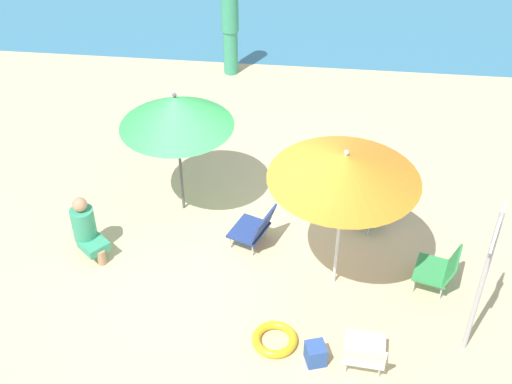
{
  "coord_description": "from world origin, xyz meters",
  "views": [
    {
      "loc": [
        1.1,
        -6.82,
        6.45
      ],
      "look_at": [
        0.29,
        0.46,
        0.7
      ],
      "focal_mm": 47.82,
      "sensor_mm": 36.0,
      "label": 1
    }
  ],
  "objects_px": {
    "beach_chair_c": "(370,203)",
    "beach_chair_d": "(255,227)",
    "person_b": "(230,30)",
    "person_a": "(86,228)",
    "umbrella_orange": "(345,167)",
    "warning_sign": "(488,263)",
    "swim_ring": "(275,339)",
    "beach_bag": "(316,354)",
    "beach_chair_a": "(441,269)",
    "umbrella_green": "(176,111)",
    "beach_chair_b": "(365,352)"
  },
  "relations": [
    {
      "from": "warning_sign",
      "to": "beach_bag",
      "type": "height_order",
      "value": "warning_sign"
    },
    {
      "from": "umbrella_orange",
      "to": "swim_ring",
      "type": "relative_size",
      "value": 3.82
    },
    {
      "from": "beach_chair_a",
      "to": "beach_chair_c",
      "type": "height_order",
      "value": "beach_chair_c"
    },
    {
      "from": "person_a",
      "to": "person_b",
      "type": "height_order",
      "value": "person_b"
    },
    {
      "from": "beach_chair_d",
      "to": "person_b",
      "type": "bearing_deg",
      "value": -57.15
    },
    {
      "from": "umbrella_green",
      "to": "person_a",
      "type": "distance_m",
      "value": 1.97
    },
    {
      "from": "beach_chair_c",
      "to": "beach_chair_d",
      "type": "bearing_deg",
      "value": -31.13
    },
    {
      "from": "beach_chair_a",
      "to": "person_b",
      "type": "bearing_deg",
      "value": -42.02
    },
    {
      "from": "umbrella_orange",
      "to": "person_b",
      "type": "relative_size",
      "value": 1.18
    },
    {
      "from": "person_a",
      "to": "beach_chair_a",
      "type": "bearing_deg",
      "value": 39.25
    },
    {
      "from": "person_a",
      "to": "person_b",
      "type": "distance_m",
      "value": 5.5
    },
    {
      "from": "swim_ring",
      "to": "beach_bag",
      "type": "bearing_deg",
      "value": -24.56
    },
    {
      "from": "umbrella_orange",
      "to": "beach_bag",
      "type": "height_order",
      "value": "umbrella_orange"
    },
    {
      "from": "person_b",
      "to": "umbrella_orange",
      "type": "bearing_deg",
      "value": -110.94
    },
    {
      "from": "umbrella_orange",
      "to": "beach_chair_a",
      "type": "xyz_separation_m",
      "value": [
        1.34,
        0.06,
        -1.54
      ]
    },
    {
      "from": "person_b",
      "to": "beach_bag",
      "type": "height_order",
      "value": "person_b"
    },
    {
      "from": "umbrella_orange",
      "to": "warning_sign",
      "type": "bearing_deg",
      "value": -30.28
    },
    {
      "from": "umbrella_green",
      "to": "beach_bag",
      "type": "height_order",
      "value": "umbrella_green"
    },
    {
      "from": "beach_chair_d",
      "to": "beach_chair_a",
      "type": "bearing_deg",
      "value": -171.61
    },
    {
      "from": "beach_chair_c",
      "to": "person_b",
      "type": "height_order",
      "value": "person_b"
    },
    {
      "from": "beach_chair_a",
      "to": "beach_chair_d",
      "type": "relative_size",
      "value": 0.94
    },
    {
      "from": "beach_chair_b",
      "to": "umbrella_green",
      "type": "bearing_deg",
      "value": 49.22
    },
    {
      "from": "beach_chair_c",
      "to": "person_a",
      "type": "xyz_separation_m",
      "value": [
        -3.81,
        -1.11,
        0.12
      ]
    },
    {
      "from": "beach_chair_b",
      "to": "person_b",
      "type": "xyz_separation_m",
      "value": [
        -2.5,
        6.9,
        0.61
      ]
    },
    {
      "from": "beach_chair_d",
      "to": "person_a",
      "type": "height_order",
      "value": "person_a"
    },
    {
      "from": "beach_chair_b",
      "to": "warning_sign",
      "type": "relative_size",
      "value": 0.3
    },
    {
      "from": "warning_sign",
      "to": "swim_ring",
      "type": "bearing_deg",
      "value": -155.62
    },
    {
      "from": "beach_chair_d",
      "to": "person_b",
      "type": "distance_m",
      "value": 5.08
    },
    {
      "from": "umbrella_orange",
      "to": "beach_chair_d",
      "type": "height_order",
      "value": "umbrella_orange"
    },
    {
      "from": "beach_chair_d",
      "to": "beach_bag",
      "type": "bearing_deg",
      "value": 136.43
    },
    {
      "from": "beach_chair_a",
      "to": "warning_sign",
      "type": "height_order",
      "value": "warning_sign"
    },
    {
      "from": "person_a",
      "to": "umbrella_orange",
      "type": "bearing_deg",
      "value": 37.64
    },
    {
      "from": "beach_chair_a",
      "to": "warning_sign",
      "type": "bearing_deg",
      "value": 118.7
    },
    {
      "from": "umbrella_orange",
      "to": "umbrella_green",
      "type": "bearing_deg",
      "value": 150.26
    },
    {
      "from": "umbrella_orange",
      "to": "beach_chair_d",
      "type": "xyz_separation_m",
      "value": [
        -1.1,
        0.6,
        -1.55
      ]
    },
    {
      "from": "warning_sign",
      "to": "beach_chair_b",
      "type": "bearing_deg",
      "value": -139.85
    },
    {
      "from": "warning_sign",
      "to": "beach_bag",
      "type": "xyz_separation_m",
      "value": [
        -1.75,
        -0.41,
        -1.24
      ]
    },
    {
      "from": "warning_sign",
      "to": "swim_ring",
      "type": "distance_m",
      "value": 2.61
    },
    {
      "from": "beach_chair_d",
      "to": "beach_bag",
      "type": "height_order",
      "value": "beach_chair_d"
    },
    {
      "from": "swim_ring",
      "to": "beach_bag",
      "type": "xyz_separation_m",
      "value": [
        0.49,
        -0.22,
        0.08
      ]
    },
    {
      "from": "beach_chair_c",
      "to": "person_b",
      "type": "relative_size",
      "value": 0.39
    },
    {
      "from": "umbrella_green",
      "to": "beach_chair_b",
      "type": "distance_m",
      "value": 3.97
    },
    {
      "from": "person_b",
      "to": "warning_sign",
      "type": "bearing_deg",
      "value": -102.21
    },
    {
      "from": "umbrella_green",
      "to": "beach_chair_c",
      "type": "relative_size",
      "value": 2.81
    },
    {
      "from": "beach_chair_a",
      "to": "beach_chair_c",
      "type": "xyz_separation_m",
      "value": [
        -0.87,
        1.24,
        0.0
      ]
    },
    {
      "from": "beach_chair_b",
      "to": "beach_chair_c",
      "type": "xyz_separation_m",
      "value": [
        0.11,
        2.66,
        0.04
      ]
    },
    {
      "from": "warning_sign",
      "to": "swim_ring",
      "type": "relative_size",
      "value": 3.82
    },
    {
      "from": "umbrella_orange",
      "to": "person_a",
      "type": "bearing_deg",
      "value": 176.75
    },
    {
      "from": "beach_chair_c",
      "to": "warning_sign",
      "type": "distance_m",
      "value": 2.68
    },
    {
      "from": "person_a",
      "to": "beach_bag",
      "type": "bearing_deg",
      "value": 15.32
    }
  ]
}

